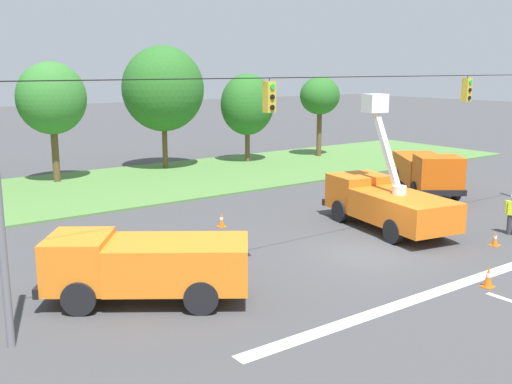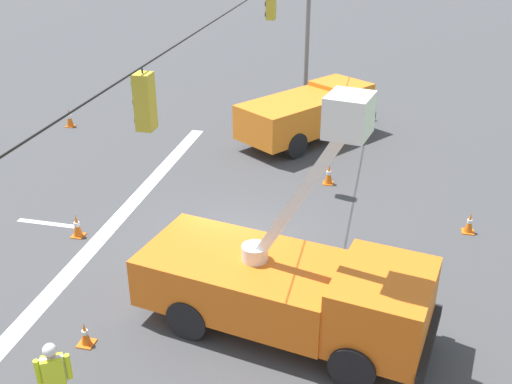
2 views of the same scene
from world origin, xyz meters
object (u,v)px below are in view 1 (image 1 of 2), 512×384
(utility_truck_bucket_lift, at_px, (386,200))
(traffic_cone_far_right, at_px, (495,239))
(tree_far_east, at_px, (247,105))
(utility_truck_support_far, at_px, (427,171))
(tree_east_end, at_px, (320,96))
(traffic_cone_lane_edge_b, at_px, (374,195))
(utility_truck_support_near, at_px, (146,264))
(traffic_cone_near_bucket, at_px, (488,277))
(tree_east, at_px, (163,89))
(traffic_cone_far_left, at_px, (221,220))
(traffic_cone_centre_line, at_px, (457,213))
(tree_centre, at_px, (52,99))
(traffic_cone_lane_edge_a, at_px, (412,208))
(traffic_cone_foreground_left, at_px, (233,254))

(utility_truck_bucket_lift, relative_size, traffic_cone_far_right, 12.10)
(tree_far_east, height_order, utility_truck_support_far, tree_far_east)
(tree_east_end, bearing_deg, traffic_cone_lane_edge_b, -121.96)
(utility_truck_support_near, distance_m, traffic_cone_near_bucket, 10.83)
(tree_east, relative_size, traffic_cone_far_right, 14.39)
(traffic_cone_far_left, height_order, traffic_cone_far_right, traffic_cone_far_left)
(tree_east, height_order, traffic_cone_centre_line, tree_east)
(utility_truck_support_near, height_order, traffic_cone_far_right, utility_truck_support_near)
(tree_centre, relative_size, tree_east_end, 1.17)
(traffic_cone_lane_edge_a, xyz_separation_m, traffic_cone_far_right, (-1.56, -5.41, -0.02))
(utility_truck_support_near, bearing_deg, utility_truck_bucket_lift, 6.75)
(tree_centre, relative_size, utility_truck_bucket_lift, 1.03)
(tree_east, xyz_separation_m, traffic_cone_near_bucket, (-2.32, -26.42, -5.15))
(tree_centre, xyz_separation_m, traffic_cone_foreground_left, (0.08, -19.07, -4.74))
(utility_truck_support_near, relative_size, utility_truck_support_far, 0.93)
(utility_truck_support_near, xyz_separation_m, traffic_cone_far_left, (6.48, 5.87, -0.85))
(utility_truck_bucket_lift, height_order, traffic_cone_near_bucket, utility_truck_bucket_lift)
(utility_truck_bucket_lift, bearing_deg, tree_east, 91.34)
(traffic_cone_far_left, bearing_deg, tree_east, 71.07)
(tree_east, height_order, traffic_cone_far_right, tree_east)
(utility_truck_support_near, relative_size, traffic_cone_lane_edge_b, 7.88)
(tree_east, xyz_separation_m, tree_east_end, (12.47, -1.92, -0.77))
(traffic_cone_centre_line, bearing_deg, tree_far_east, 83.89)
(traffic_cone_foreground_left, distance_m, traffic_cone_centre_line, 11.90)
(traffic_cone_lane_edge_a, bearing_deg, traffic_cone_centre_line, -71.11)
(utility_truck_support_near, relative_size, traffic_cone_foreground_left, 8.64)
(traffic_cone_near_bucket, distance_m, traffic_cone_far_right, 4.99)
(tree_centre, xyz_separation_m, traffic_cone_far_right, (9.69, -23.37, -4.82))
(traffic_cone_foreground_left, bearing_deg, traffic_cone_centre_line, -4.52)
(utility_truck_support_near, distance_m, traffic_cone_centre_line, 15.95)
(tree_far_east, distance_m, utility_truck_support_far, 15.33)
(traffic_cone_near_bucket, bearing_deg, utility_truck_bucket_lift, 67.90)
(tree_far_east, relative_size, traffic_cone_foreground_left, 8.96)
(traffic_cone_near_bucket, bearing_deg, tree_centre, 101.72)
(traffic_cone_lane_edge_a, distance_m, traffic_cone_far_left, 9.37)
(utility_truck_bucket_lift, xyz_separation_m, traffic_cone_lane_edge_b, (3.39, 3.82, -0.86))
(tree_east_end, xyz_separation_m, traffic_cone_lane_edge_a, (-8.92, -16.59, -4.44))
(traffic_cone_near_bucket, bearing_deg, tree_east, 84.97)
(traffic_cone_centre_line, bearing_deg, traffic_cone_lane_edge_a, 108.89)
(tree_east, bearing_deg, traffic_cone_foreground_left, -111.21)
(utility_truck_support_near, bearing_deg, traffic_cone_foreground_left, 18.71)
(traffic_cone_foreground_left, distance_m, traffic_cone_far_right, 10.53)
(tree_centre, bearing_deg, tree_far_east, -1.22)
(utility_truck_bucket_lift, relative_size, traffic_cone_centre_line, 10.76)
(tree_centre, relative_size, tree_east, 0.87)
(traffic_cone_lane_edge_a, bearing_deg, utility_truck_bucket_lift, -161.28)
(tree_east, bearing_deg, traffic_cone_lane_edge_a, -79.14)
(tree_east_end, relative_size, traffic_cone_lane_edge_b, 7.84)
(tree_east, height_order, traffic_cone_near_bucket, tree_east)
(utility_truck_support_near, relative_size, traffic_cone_lane_edge_a, 10.12)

